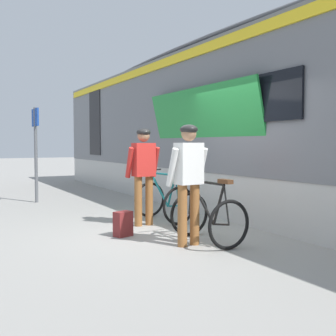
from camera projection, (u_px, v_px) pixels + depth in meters
ground_plane at (173, 234)px, 6.90m from camera, size 80.00×80.00×0.00m
train_car at (242, 124)px, 9.86m from camera, size 3.22×17.74×3.88m
cyclist_near_in_red at (144, 168)px, 7.53m from camera, size 0.61×0.31×1.76m
cyclist_far_in_white at (189, 174)px, 6.03m from camera, size 0.63×0.34×1.76m
bicycle_near_teal at (164, 200)px, 8.02m from camera, size 0.81×1.13×0.99m
bicycle_far_black at (208, 216)px, 6.25m from camera, size 0.73×1.08×0.99m
backpack_on_platform at (123, 224)px, 6.69m from camera, size 0.32×0.25×0.40m
platform_sign_post at (36, 138)px, 10.50m from camera, size 0.08×0.70×2.40m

